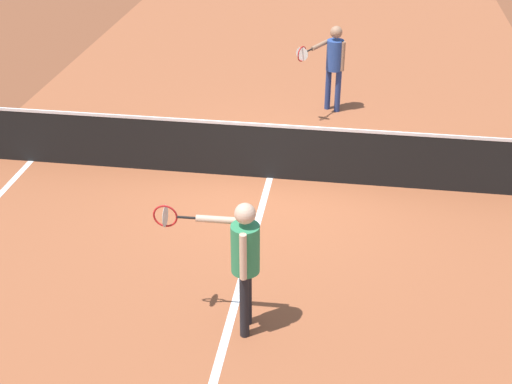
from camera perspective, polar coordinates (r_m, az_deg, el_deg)
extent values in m
plane|color=brown|center=(11.46, 1.13, 1.15)|extent=(60.00, 60.00, 0.00)
cube|color=#9E5433|center=(11.46, 1.13, 1.15)|extent=(10.62, 24.40, 0.00)
cube|color=white|center=(8.81, -1.62, -8.71)|extent=(0.10, 6.40, 0.01)
cube|color=black|center=(11.25, 1.16, 3.18)|extent=(9.83, 0.02, 0.91)
cube|color=white|center=(11.04, 1.18, 5.41)|extent=(9.83, 0.03, 0.05)
cylinder|color=black|center=(8.04, -0.94, -9.26)|extent=(0.11, 0.11, 0.84)
cylinder|color=black|center=(8.21, -0.73, -8.31)|extent=(0.11, 0.11, 0.84)
cylinder|color=#338C59|center=(7.70, -0.87, -4.62)|extent=(0.32, 0.32, 0.59)
sphere|color=beige|center=(7.46, -0.90, -1.76)|extent=(0.23, 0.23, 0.23)
cylinder|color=beige|center=(7.56, -1.05, -5.29)|extent=(0.08, 0.08, 0.57)
cylinder|color=beige|center=(7.75, -2.80, -2.27)|extent=(0.57, 0.09, 0.08)
cylinder|color=black|center=(7.82, -5.66, -2.08)|extent=(0.22, 0.03, 0.03)
torus|color=red|center=(7.87, -7.37, -1.95)|extent=(0.28, 0.03, 0.28)
cylinder|color=silver|center=(7.87, -7.37, -1.95)|extent=(0.01, 0.25, 0.25)
cylinder|color=navy|center=(13.88, 6.65, 8.11)|extent=(0.11, 0.11, 0.83)
cylinder|color=navy|center=(13.98, 5.86, 8.31)|extent=(0.11, 0.11, 0.83)
cylinder|color=#2D4C99|center=(13.69, 6.42, 10.97)|extent=(0.32, 0.32, 0.58)
sphere|color=#A87A5B|center=(13.55, 6.53, 12.76)|extent=(0.23, 0.23, 0.23)
cylinder|color=#A87A5B|center=(13.61, 7.05, 10.86)|extent=(0.08, 0.08, 0.57)
cylinder|color=#A87A5B|center=(13.46, 5.22, 11.79)|extent=(0.33, 0.54, 0.08)
cylinder|color=black|center=(13.14, 4.32, 11.38)|extent=(0.13, 0.21, 0.03)
torus|color=red|center=(12.94, 3.75, 11.11)|extent=(0.15, 0.26, 0.28)
cylinder|color=silver|center=(12.94, 3.75, 11.11)|extent=(0.22, 0.12, 0.25)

